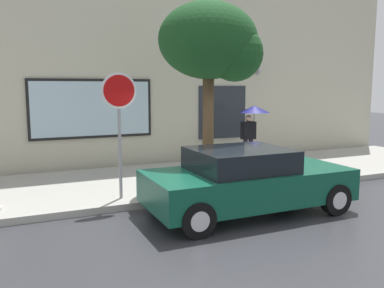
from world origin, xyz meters
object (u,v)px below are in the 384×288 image
Objects in this scene: parked_car at (246,181)px; stop_sign at (119,111)px; street_tree at (214,45)px; pedestrian_with_umbrella at (252,117)px.

parked_car is 3.04m from stop_sign.
stop_sign is (-2.20, 1.58, 1.40)m from parked_car.
parked_car is 0.95× the size of street_tree.
street_tree reaches higher than pedestrian_with_umbrella.
parked_car is 1.54× the size of stop_sign.
street_tree is 2.80m from stop_sign.
pedestrian_with_umbrella reaches higher than parked_car.
stop_sign is at bearing -174.19° from street_tree.
street_tree is at bearing -139.25° from pedestrian_with_umbrella.
street_tree is at bearing 5.81° from stop_sign.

